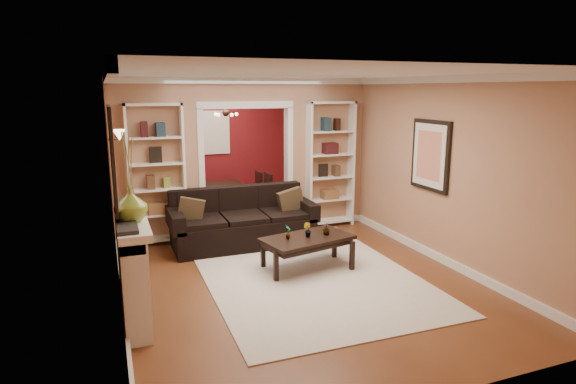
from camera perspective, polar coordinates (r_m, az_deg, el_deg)
name	(u,v)px	position (r m, az deg, el deg)	size (l,w,h in m)	color
floor	(268,251)	(7.68, -2.34, -7.03)	(8.00, 8.00, 0.00)	brown
ceiling	(267,76)	(7.25, -2.53, 13.55)	(8.00, 8.00, 0.00)	white
wall_back	(212,141)	(11.18, -8.98, 5.98)	(8.00, 8.00, 0.00)	tan
wall_front	(433,245)	(3.86, 16.86, -6.02)	(8.00, 8.00, 0.00)	tan
wall_left	(111,176)	(6.98, -20.24, 1.74)	(8.00, 8.00, 0.00)	tan
wall_right	(394,160)	(8.33, 12.45, 3.78)	(8.00, 8.00, 0.00)	tan
partition_wall	(246,157)	(8.48, -5.01, 4.16)	(4.50, 0.15, 2.70)	tan
red_back_panel	(212,143)	(11.15, -8.94, 5.81)	(4.44, 0.04, 2.64)	maroon
dining_window	(213,133)	(11.09, -8.94, 6.97)	(0.78, 0.03, 0.98)	#8CA5CC
area_rug	(307,273)	(6.78, 2.22, -9.62)	(2.77, 3.87, 0.01)	beige
sofa	(243,218)	(7.87, -5.39, -3.08)	(2.35, 1.02, 0.92)	black
pillow_left	(191,212)	(7.64, -11.42, -2.34)	(0.39, 0.11, 0.39)	#4F3B22
pillow_right	(291,202)	(8.06, 0.35, -1.22)	(0.42, 0.12, 0.42)	#4F3B22
coffee_table	(307,253)	(6.88, 2.29, -7.23)	(1.26, 0.68, 0.48)	black
plant_left	(288,232)	(6.67, -0.01, -4.76)	(0.11, 0.07, 0.21)	#336626
plant_center	(307,230)	(6.78, 2.31, -4.52)	(0.11, 0.09, 0.20)	#336626
plant_right	(326,229)	(6.90, 4.56, -4.33)	(0.10, 0.10, 0.18)	#336626
bookshelf_left	(157,175)	(8.06, -15.30, 1.92)	(0.90, 0.30, 2.30)	white
bookshelf_right	(330,165)	(8.90, 4.98, 3.24)	(0.90, 0.30, 2.30)	white
fireplace	(134,265)	(5.72, -17.78, -8.27)	(0.32, 1.70, 1.16)	white
vase	(131,205)	(5.25, -18.14, -1.48)	(0.34, 0.34, 0.35)	olive
mirror	(112,158)	(5.43, -20.09, 3.79)	(0.03, 0.95, 1.10)	silver
wall_sconce	(115,137)	(7.46, -19.81, 6.12)	(0.18, 0.18, 0.22)	#FFE0A5
framed_art	(430,155)	(7.47, 16.46, 4.18)	(0.04, 0.85, 1.05)	black
dining_table	(228,200)	(10.03, -7.12, -0.89)	(0.87, 1.56, 0.55)	black
dining_chair_nw	(204,195)	(9.59, -9.91, -0.39)	(0.46, 0.46, 0.94)	black
dining_chair_ne	(258,193)	(9.86, -3.62, -0.14)	(0.42, 0.42, 0.86)	black
dining_chair_sw	(199,191)	(10.17, -10.56, 0.14)	(0.44, 0.44, 0.89)	black
dining_chair_se	(249,189)	(10.43, -4.60, 0.35)	(0.39, 0.39, 0.80)	black
chandelier	(225,114)	(9.86, -7.51, 9.13)	(0.50, 0.50, 0.30)	#321C17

